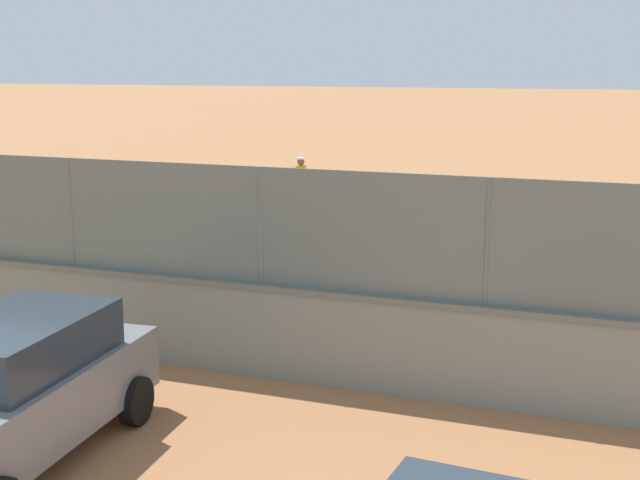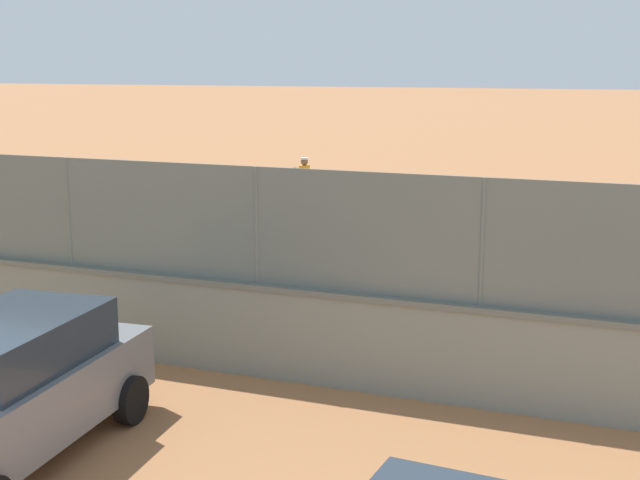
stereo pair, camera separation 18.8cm
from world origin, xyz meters
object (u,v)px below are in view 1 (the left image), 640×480
at_px(player_near_wall_returning, 387,277).
at_px(parked_car_grey, 11,391).
at_px(player_at_service_line, 300,179).
at_px(sports_ball, 364,281).
at_px(player_foreground_swinging, 309,218).

bearing_deg(player_near_wall_returning, parked_car_grey, 64.76).
bearing_deg(player_at_service_line, player_near_wall_returning, 116.69).
xyz_separation_m(player_near_wall_returning, sports_ball, (0.17, 0.80, 0.11)).
height_order(player_at_service_line, sports_ball, player_at_service_line).
distance_m(player_near_wall_returning, sports_ball, 0.83).
xyz_separation_m(player_at_service_line, player_foreground_swinging, (-2.45, 6.11, -0.04)).
distance_m(player_at_service_line, sports_ball, 13.30).
height_order(player_at_service_line, player_foreground_swinging, player_at_service_line).
bearing_deg(player_near_wall_returning, player_foreground_swinging, -58.08).
relative_size(player_at_service_line, player_foreground_swinging, 1.04).
distance_m(player_near_wall_returning, player_at_service_line, 12.65).
bearing_deg(player_foreground_swinging, player_near_wall_returning, 121.92).
relative_size(player_at_service_line, sports_ball, 11.53).
bearing_deg(player_foreground_swinging, player_at_service_line, -68.16).
distance_m(player_near_wall_returning, player_foreground_swinging, 6.11).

